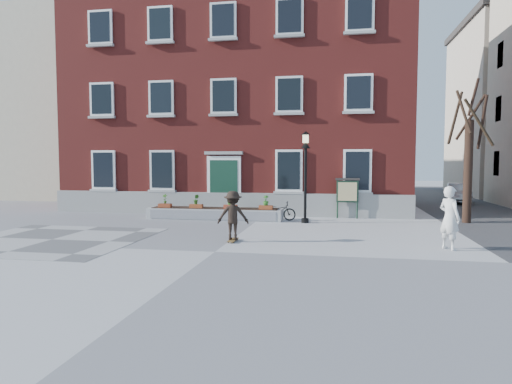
% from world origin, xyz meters
% --- Properties ---
extents(ground, '(100.00, 100.00, 0.00)m').
position_xyz_m(ground, '(0.00, 0.00, 0.00)').
color(ground, '#A0A0A3').
rests_on(ground, ground).
extents(checker_patch, '(6.00, 6.00, 0.01)m').
position_xyz_m(checker_patch, '(-6.00, 1.00, 0.01)').
color(checker_patch, '#525254').
rests_on(checker_patch, ground).
extents(distant_building, '(10.00, 12.00, 13.00)m').
position_xyz_m(distant_building, '(-18.00, 20.00, 6.50)').
color(distant_building, beige).
rests_on(distant_building, ground).
extents(bicycle, '(1.64, 0.60, 0.85)m').
position_xyz_m(bicycle, '(0.87, 7.34, 0.43)').
color(bicycle, black).
rests_on(bicycle, ground).
extents(parked_car, '(1.92, 3.90, 1.23)m').
position_xyz_m(parked_car, '(11.04, 17.73, 0.61)').
color(parked_car, silver).
rests_on(parked_car, ground).
extents(bystander, '(0.79, 0.84, 1.92)m').
position_xyz_m(bystander, '(6.86, 1.64, 0.96)').
color(bystander, silver).
rests_on(bystander, ground).
extents(brick_building, '(18.40, 10.85, 12.60)m').
position_xyz_m(brick_building, '(-2.00, 13.98, 6.30)').
color(brick_building, maroon).
rests_on(brick_building, ground).
extents(planter_assembly, '(6.20, 1.12, 1.15)m').
position_xyz_m(planter_assembly, '(-1.99, 7.18, 0.31)').
color(planter_assembly, '#B4B4B0').
rests_on(planter_assembly, ground).
extents(bare_tree, '(1.83, 1.83, 6.16)m').
position_xyz_m(bare_tree, '(9.01, 8.01, 2.79)').
color(bare_tree, '#311E15').
rests_on(bare_tree, ground).
extents(lamp_post, '(0.40, 0.40, 3.93)m').
position_xyz_m(lamp_post, '(2.15, 6.75, 2.54)').
color(lamp_post, black).
rests_on(lamp_post, ground).
extents(notice_board, '(1.10, 0.16, 1.87)m').
position_xyz_m(notice_board, '(3.96, 8.59, 1.26)').
color(notice_board, '#1B3723').
rests_on(notice_board, ground).
extents(skateboarder, '(1.11, 0.78, 1.68)m').
position_xyz_m(skateboarder, '(0.13, 1.76, 0.87)').
color(skateboarder, brown).
rests_on(skateboarder, ground).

